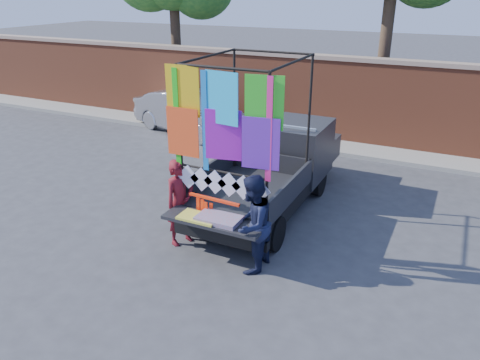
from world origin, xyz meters
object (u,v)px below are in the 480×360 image
at_px(man, 252,224).
at_px(sedan, 189,112).
at_px(pickup_truck, 278,164).
at_px(woman, 180,202).

bearing_deg(man, sedan, -140.92).
bearing_deg(pickup_truck, woman, -108.67).
height_order(pickup_truck, man, pickup_truck).
xyz_separation_m(sedan, man, (5.19, -6.44, 0.17)).
xyz_separation_m(woman, man, (1.56, -0.25, 0.03)).
bearing_deg(man, pickup_truck, -166.44).
bearing_deg(woman, pickup_truck, 2.33).
distance_m(pickup_truck, sedan, 5.75).
bearing_deg(man, woman, -98.91).
relative_size(sedan, man, 2.43).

